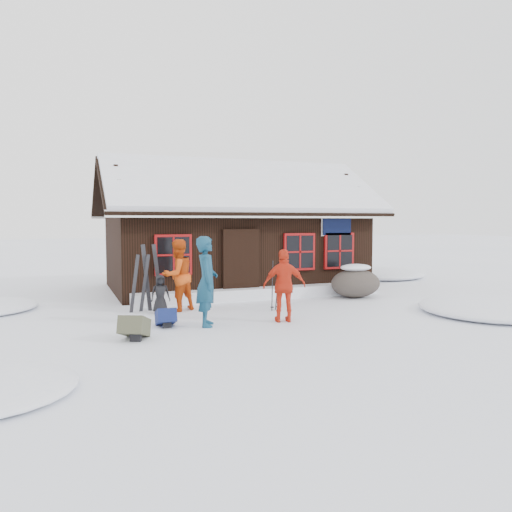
# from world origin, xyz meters

# --- Properties ---
(ground) EXTENTS (120.00, 120.00, 0.00)m
(ground) POSITION_xyz_m (0.00, 0.00, 0.00)
(ground) COLOR white
(ground) RESTS_ON ground
(mountain_hut) EXTENTS (8.90, 6.09, 4.42)m
(mountain_hut) POSITION_xyz_m (1.50, 4.98, 1.58)
(mountain_hut) COLOR black
(mountain_hut) RESTS_ON ground
(snow_drift) EXTENTS (7.60, 0.60, 0.35)m
(snow_drift) POSITION_xyz_m (1.50, 2.25, 0.17)
(snow_drift) COLOR white
(snow_drift) RESTS_ON ground
(snow_mounds) EXTENTS (20.60, 13.20, 0.48)m
(snow_mounds) POSITION_xyz_m (1.65, 1.86, 0.00)
(snow_mounds) COLOR white
(snow_mounds) RESTS_ON ground
(skier_teal) EXTENTS (0.65, 0.82, 1.96)m
(skier_teal) POSITION_xyz_m (-1.07, -0.87, 0.98)
(skier_teal) COLOR navy
(skier_teal) RESTS_ON ground
(skier_orange_left) EXTENTS (1.10, 1.01, 1.83)m
(skier_orange_left) POSITION_xyz_m (-1.26, 1.17, 0.92)
(skier_orange_left) COLOR #C8440E
(skier_orange_left) RESTS_ON ground
(skier_orange_right) EXTENTS (1.04, 0.64, 1.66)m
(skier_orange_right) POSITION_xyz_m (0.69, -1.08, 0.83)
(skier_orange_right) COLOR red
(skier_orange_right) RESTS_ON ground
(skier_crouched) EXTENTS (0.48, 0.31, 0.97)m
(skier_crouched) POSITION_xyz_m (-1.74, 0.98, 0.48)
(skier_crouched) COLOR black
(skier_crouched) RESTS_ON ground
(boulder) EXTENTS (1.55, 1.16, 0.90)m
(boulder) POSITION_xyz_m (4.20, 1.46, 0.46)
(boulder) COLOR #4A413B
(boulder) RESTS_ON ground
(ski_pair_mid) EXTENTS (0.57, 0.13, 1.76)m
(ski_pair_mid) POSITION_xyz_m (-1.86, 1.44, 0.83)
(ski_pair_mid) COLOR black
(ski_pair_mid) RESTS_ON ground
(ski_pair_right) EXTENTS (0.54, 0.15, 1.50)m
(ski_pair_right) POSITION_xyz_m (-2.19, 1.40, 0.70)
(ski_pair_right) COLOR black
(ski_pair_right) RESTS_ON ground
(ski_poles) EXTENTS (0.24, 0.12, 1.32)m
(ski_poles) POSITION_xyz_m (1.09, 0.37, 0.62)
(ski_poles) COLOR black
(ski_poles) RESTS_ON ground
(backpack_blue) EXTENTS (0.43, 0.56, 0.29)m
(backpack_blue) POSITION_xyz_m (-1.93, -0.63, 0.15)
(backpack_blue) COLOR #121D50
(backpack_blue) RESTS_ON ground
(backpack_olive) EXTENTS (0.70, 0.77, 0.34)m
(backpack_olive) POSITION_xyz_m (-2.72, -1.57, 0.17)
(backpack_olive) COLOR #424330
(backpack_olive) RESTS_ON ground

